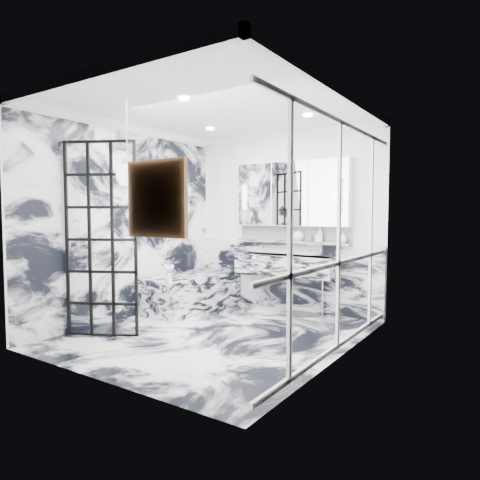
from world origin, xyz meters
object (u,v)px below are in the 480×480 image
Objects in this scene: trough_sink at (286,265)px; bathtub at (192,292)px; crittall_door at (101,240)px; mirror_cabinet at (292,194)px.

bathtub is at bearing -153.52° from trough_sink.
crittall_door is 1.45× the size of bathtub.
crittall_door is 1.97m from bathtub.
mirror_cabinet is 1.15× the size of bathtub.
trough_sink is 0.84× the size of mirror_cabinet.
crittall_door is 2.95m from mirror_cabinet.
trough_sink is at bearing 33.63° from crittall_door.
bathtub is at bearing -147.94° from mirror_cabinet.
crittall_door is at bearing -89.21° from bathtub.
mirror_cabinet is at bearing 35.25° from crittall_door.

